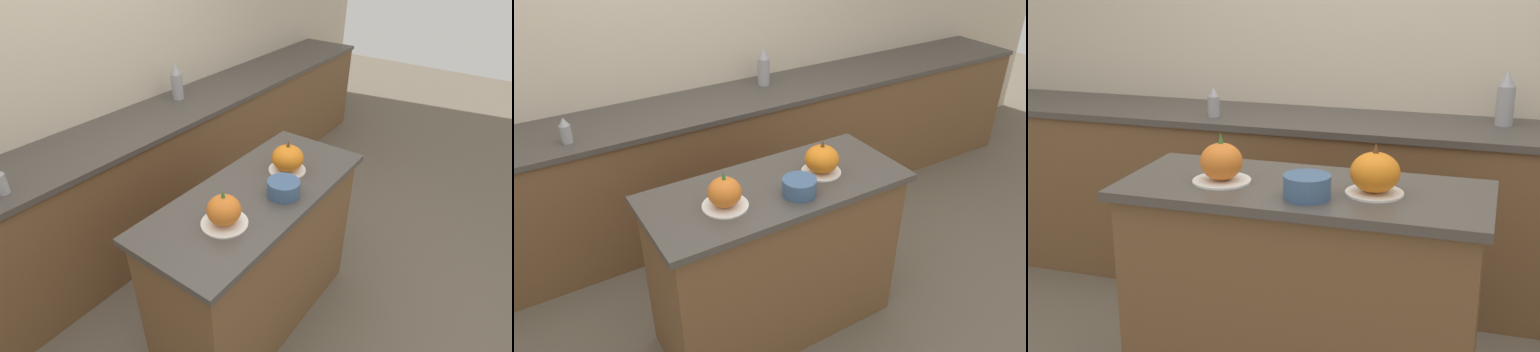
% 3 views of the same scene
% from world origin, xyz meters
% --- Properties ---
extents(wall_back, '(8.00, 0.06, 2.50)m').
position_xyz_m(wall_back, '(0.00, 1.48, 1.25)').
color(wall_back, beige).
rests_on(wall_back, ground_plane).
extents(kitchen_island, '(1.34, 0.56, 0.94)m').
position_xyz_m(kitchen_island, '(0.00, 0.00, 0.47)').
color(kitchen_island, brown).
rests_on(kitchen_island, ground_plane).
extents(back_counter, '(6.00, 0.60, 0.94)m').
position_xyz_m(back_counter, '(0.00, 1.15, 0.47)').
color(back_counter, brown).
rests_on(back_counter, ground_plane).
extents(pumpkin_cake_left, '(0.22, 0.22, 0.19)m').
position_xyz_m(pumpkin_cake_left, '(-0.30, -0.04, 1.01)').
color(pumpkin_cake_left, white).
rests_on(pumpkin_cake_left, kitchen_island).
extents(pumpkin_cake_right, '(0.20, 0.20, 0.18)m').
position_xyz_m(pumpkin_cake_right, '(0.26, -0.01, 1.01)').
color(pumpkin_cake_right, white).
rests_on(pumpkin_cake_right, kitchen_island).
extents(bottle_tall, '(0.09, 0.09, 0.28)m').
position_xyz_m(bottle_tall, '(0.67, 1.26, 1.07)').
color(bottle_tall, '#99999E').
rests_on(bottle_tall, back_counter).
extents(bottle_short, '(0.06, 0.06, 0.15)m').
position_xyz_m(bottle_short, '(-0.78, 1.02, 1.01)').
color(bottle_short, '#99999E').
rests_on(bottle_short, back_counter).
extents(mixing_bowl, '(0.16, 0.16, 0.08)m').
position_xyz_m(mixing_bowl, '(0.05, -0.12, 0.98)').
color(mixing_bowl, '#3D5B84').
rests_on(mixing_bowl, kitchen_island).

